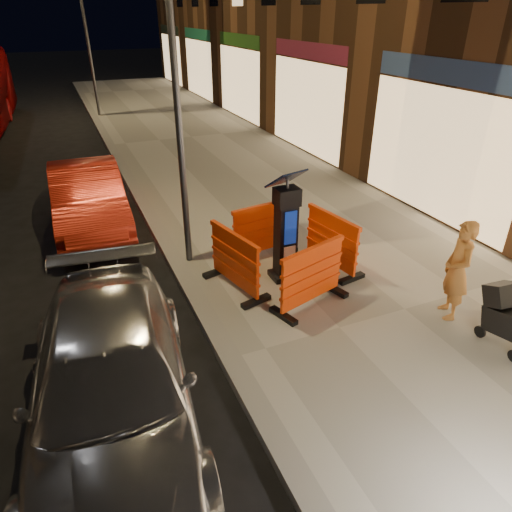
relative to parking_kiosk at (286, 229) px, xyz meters
name	(u,v)px	position (x,y,z in m)	size (l,w,h in m)	color
ground_plane	(232,366)	(-1.65, -1.68, -1.10)	(120.00, 120.00, 0.00)	black
sidewalk	(404,313)	(1.35, -1.68, -1.02)	(6.00, 60.00, 0.15)	gray
kerb	(232,362)	(-1.65, -1.68, -1.02)	(0.30, 60.00, 0.15)	slate
parking_kiosk	(286,229)	(0.00, 0.00, 0.00)	(0.60, 0.60, 1.90)	black
barrier_front	(312,276)	(0.00, -0.95, -0.42)	(1.36, 0.56, 1.06)	#EE3B08
barrier_back	(263,230)	(0.00, 0.95, -0.42)	(1.36, 0.56, 1.06)	#EE3B08
barrier_kerbside	(235,261)	(-0.95, 0.00, -0.42)	(1.36, 0.56, 1.06)	#EE3B08
barrier_bldgside	(331,241)	(0.95, 0.00, -0.42)	(1.36, 0.56, 1.06)	#EE3B08
car_silver	(120,423)	(-3.26, -2.08, -1.10)	(1.85, 4.54, 1.32)	#B1B1B5
car_red	(94,227)	(-2.94, 3.98, -1.10)	(1.48, 4.25, 1.40)	#AD2215
man	(457,270)	(1.87, -2.06, -0.14)	(0.59, 0.39, 1.61)	#AD6C2F
stroller	(511,319)	(2.07, -2.96, -0.49)	(0.47, 0.73, 0.91)	black
street_lamp_mid	(177,98)	(-1.40, 1.32, 2.05)	(0.12, 0.12, 6.00)	#3F3F44
street_lamp_far	(88,43)	(-1.40, 16.32, 2.05)	(0.12, 0.12, 6.00)	#3F3F44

